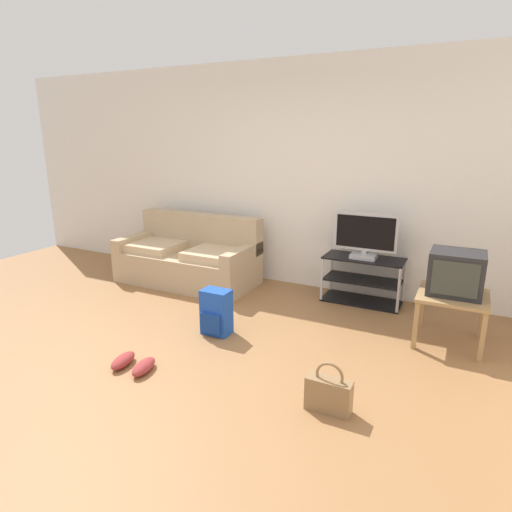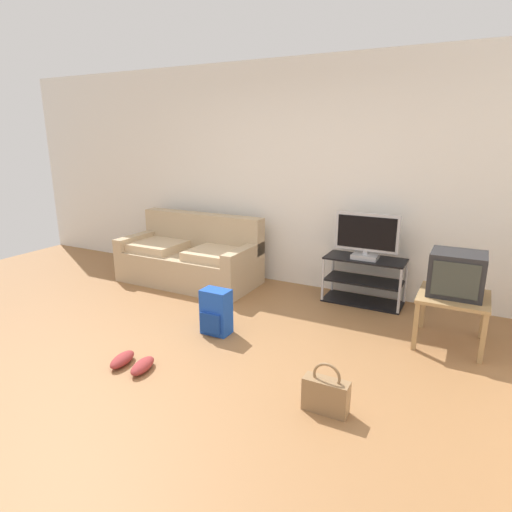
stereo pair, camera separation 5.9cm
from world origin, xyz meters
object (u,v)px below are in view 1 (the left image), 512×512
at_px(couch, 189,258).
at_px(tv_stand, 363,280).
at_px(side_table, 452,301).
at_px(crt_tv, 456,273).
at_px(handbag, 329,394).
at_px(sneakers_pair, 133,364).
at_px(flat_tv, 365,236).
at_px(backpack, 216,312).

relative_size(couch, tv_stand, 2.01).
xyz_separation_m(side_table, crt_tv, (-0.00, 0.02, 0.26)).
bearing_deg(handbag, sneakers_pair, -173.63).
bearing_deg(couch, crt_tv, -6.57).
distance_m(tv_stand, flat_tv, 0.51).
height_order(tv_stand, side_table, tv_stand).
relative_size(handbag, sneakers_pair, 0.95).
height_order(side_table, sneakers_pair, side_table).
distance_m(side_table, handbag, 1.64).
xyz_separation_m(tv_stand, flat_tv, (-0.00, -0.02, 0.51)).
bearing_deg(couch, handbag, -37.11).
xyz_separation_m(side_table, sneakers_pair, (-2.25, -1.66, -0.36)).
bearing_deg(couch, backpack, -45.97).
height_order(flat_tv, sneakers_pair, flat_tv).
bearing_deg(handbag, flat_tv, 97.59).
bearing_deg(crt_tv, backpack, -157.89).
distance_m(flat_tv, handbag, 2.22).
bearing_deg(flat_tv, sneakers_pair, -119.63).
relative_size(crt_tv, sneakers_pair, 1.16).
bearing_deg(handbag, crt_tv, 66.01).
xyz_separation_m(crt_tv, sneakers_pair, (-2.25, -1.67, -0.62)).
bearing_deg(handbag, side_table, 65.78).
xyz_separation_m(couch, crt_tv, (3.12, -0.36, 0.35)).
xyz_separation_m(flat_tv, backpack, (-1.04, -1.42, -0.56)).
xyz_separation_m(couch, handbag, (2.45, -1.85, -0.18)).
bearing_deg(side_table, couch, 173.14).
xyz_separation_m(tv_stand, side_table, (0.95, -0.65, 0.14)).
bearing_deg(sneakers_pair, backpack, 73.32).
distance_m(couch, crt_tv, 3.16).
relative_size(flat_tv, handbag, 1.88).
bearing_deg(couch, tv_stand, 7.32).
xyz_separation_m(tv_stand, crt_tv, (0.95, -0.64, 0.40)).
height_order(flat_tv, crt_tv, flat_tv).
bearing_deg(crt_tv, side_table, -90.00).
relative_size(flat_tv, backpack, 1.58).
distance_m(couch, flat_tv, 2.23).
height_order(tv_stand, crt_tv, crt_tv).
height_order(side_table, crt_tv, crt_tv).
bearing_deg(flat_tv, side_table, -33.69).
xyz_separation_m(flat_tv, crt_tv, (0.95, -0.61, -0.11)).
bearing_deg(couch, flat_tv, 6.73).
bearing_deg(flat_tv, crt_tv, -33.01).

